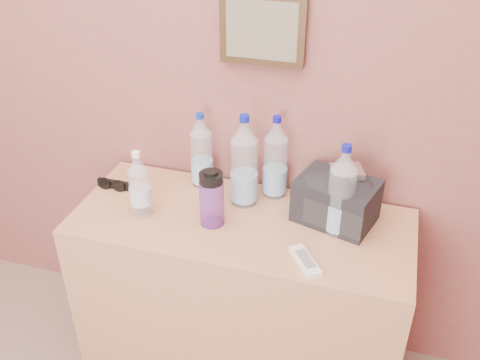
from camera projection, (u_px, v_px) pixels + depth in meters
name	position (u px, v px, depth m)	size (l,w,h in m)	color
picture_frame	(262.00, 29.00, 1.82)	(0.30, 0.03, 0.25)	#382311
dresser	(241.00, 298.00, 2.15)	(1.24, 0.52, 0.77)	#AA7E5D
pet_large_a	(202.00, 154.00, 2.09)	(0.08, 0.08, 0.31)	silver
pet_large_b	(275.00, 161.00, 2.02)	(0.09, 0.09, 0.33)	white
pet_large_c	(244.00, 165.00, 1.96)	(0.10, 0.10, 0.36)	#C7E1FD
pet_large_d	(341.00, 195.00, 1.81)	(0.09, 0.09, 0.34)	silver
pet_small	(140.00, 187.00, 1.92)	(0.07, 0.07, 0.26)	white
nalgene_bottle	(212.00, 198.00, 1.88)	(0.09, 0.09, 0.22)	purple
sunglasses	(113.00, 184.00, 2.12)	(0.13, 0.05, 0.03)	black
ac_remote	(305.00, 261.00, 1.73)	(0.15, 0.05, 0.02)	white
toiletry_bag	(336.00, 198.00, 1.90)	(0.27, 0.20, 0.18)	black
foil_packet	(347.00, 171.00, 1.86)	(0.11, 0.09, 0.02)	white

